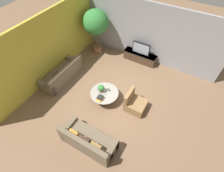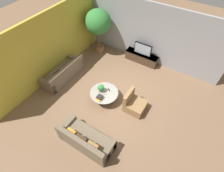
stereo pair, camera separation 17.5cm
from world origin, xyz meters
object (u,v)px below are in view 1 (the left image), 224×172
couch_near_entry (88,141)px  potted_plant_tabletop (101,88)px  potted_palm_tall (96,23)px  couch_by_wall (62,75)px  television (141,48)px  coffee_table (104,95)px  armchair_wicker (135,104)px  media_console (140,57)px

couch_near_entry → potted_plant_tabletop: bearing=-70.1°
potted_palm_tall → potted_plant_tabletop: (1.98, -2.71, -1.06)m
couch_by_wall → potted_palm_tall: bearing=175.0°
television → coffee_table: (-0.24, -3.15, -0.47)m
television → armchair_wicker: bearing=-69.9°
media_console → potted_plant_tabletop: bearing=-97.3°
coffee_table → armchair_wicker: 1.32m
coffee_table → couch_by_wall: 2.38m
armchair_wicker → potted_plant_tabletop: bearing=99.4°
television → media_console: bearing=90.0°
media_console → couch_by_wall: bearing=-130.2°
coffee_table → couch_near_entry: bearing=-74.1°
couch_near_entry → couch_by_wall: bearing=-35.1°
media_console → television: bearing=-90.0°
media_console → television: (0.00, -0.00, 0.53)m
media_console → potted_plant_tabletop: (-0.40, -3.15, 0.38)m
potted_plant_tabletop → television: bearing=82.7°
coffee_table → potted_palm_tall: bearing=128.2°
coffee_table → couch_by_wall: size_ratio=0.55×
media_console → television: 0.53m
potted_palm_tall → potted_plant_tabletop: size_ratio=6.75×
couch_near_entry → armchair_wicker: 2.39m
couch_by_wall → potted_plant_tabletop: (2.22, -0.05, 0.35)m
media_console → couch_near_entry: couch_near_entry is taller
media_console → television: size_ratio=1.91×
media_console → couch_near_entry: 5.19m
television → coffee_table: 3.20m
armchair_wicker → potted_palm_tall: (-3.45, 2.47, 1.42)m
couch_by_wall → couch_near_entry: 3.61m
armchair_wicker → potted_plant_tabletop: armchair_wicker is taller
potted_palm_tall → couch_by_wall: bearing=-95.0°
couch_by_wall → potted_palm_tall: (0.23, 2.67, 1.41)m
media_console → coffee_table: media_console is taller
television → potted_plant_tabletop: television is taller
television → armchair_wicker: 3.13m
armchair_wicker → potted_plant_tabletop: (-1.46, -0.24, 0.36)m
coffee_table → couch_by_wall: (-2.38, 0.06, -0.03)m
media_console → television: television is taller
armchair_wicker → coffee_table: bearing=101.0°
potted_palm_tall → potted_plant_tabletop: bearing=-53.8°
armchair_wicker → potted_plant_tabletop: size_ratio=2.44×
couch_near_entry → coffee_table: bearing=-74.1°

